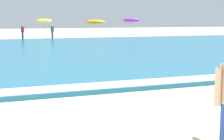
% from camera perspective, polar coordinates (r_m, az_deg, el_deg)
% --- Properties ---
extents(surf_foam, '(120.00, 1.04, 0.01)m').
position_cam_1_polar(surf_foam, '(10.15, -13.79, -3.31)').
color(surf_foam, white).
rests_on(surf_foam, sea).
extents(beach_umbrella_3, '(1.71, 1.74, 2.28)m').
position_cam_1_polar(beach_umbrella_3, '(38.96, -11.08, 7.93)').
color(beach_umbrella_3, beige).
rests_on(beach_umbrella_3, ground).
extents(beach_umbrella_4, '(2.29, 2.32, 2.16)m').
position_cam_1_polar(beach_umbrella_4, '(40.00, -2.79, 7.81)').
color(beach_umbrella_4, beige).
rests_on(beach_umbrella_4, ground).
extents(beach_umbrella_5, '(2.01, 2.04, 2.37)m').
position_cam_1_polar(beach_umbrella_5, '(42.24, 3.18, 8.13)').
color(beach_umbrella_5, beige).
rests_on(beach_umbrella_5, ground).
extents(beachgoer_near_row_left, '(0.32, 0.20, 1.58)m').
position_cam_1_polar(beachgoer_near_row_left, '(37.75, -9.73, 6.19)').
color(beachgoer_near_row_left, '#383842').
rests_on(beachgoer_near_row_left, ground).
extents(beachgoer_near_row_mid, '(0.32, 0.20, 1.58)m').
position_cam_1_polar(beachgoer_near_row_mid, '(37.52, -14.42, 6.04)').
color(beachgoer_near_row_mid, '#383842').
rests_on(beachgoer_near_row_mid, ground).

